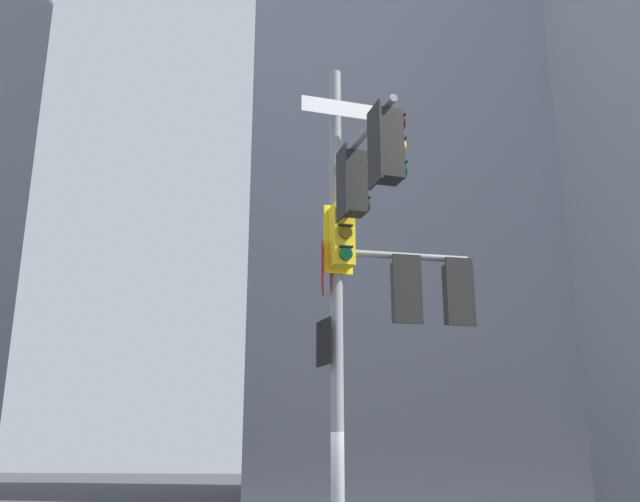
% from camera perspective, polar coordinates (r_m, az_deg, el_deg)
% --- Properties ---
extents(building_mid_block, '(15.12, 15.12, 36.68)m').
position_cam_1_polar(building_mid_block, '(41.30, 7.03, 6.84)').
color(building_mid_block, slate).
rests_on(building_mid_block, ground).
extents(signal_pole_assembly, '(2.73, 3.34, 8.61)m').
position_cam_1_polar(signal_pole_assembly, '(10.74, 4.17, -1.03)').
color(signal_pole_assembly, gray).
rests_on(signal_pole_assembly, ground).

